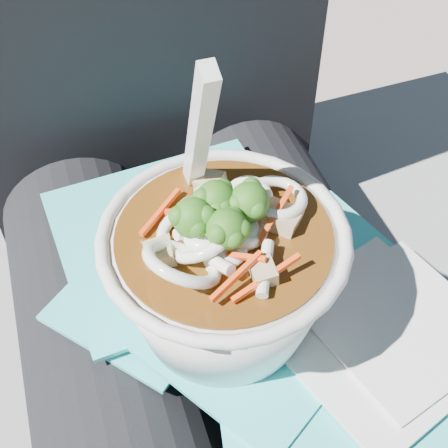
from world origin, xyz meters
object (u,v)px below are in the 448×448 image
object	(u,v)px
lap	(231,377)
stone_ledge	(193,387)
person_body	(198,273)
plastic_bag	(253,296)
udon_bowl	(223,266)

from	to	relation	value
lap	stone_ledge	bearing A→B (deg)	90.00
lap	person_body	xyz separation A→B (m)	(0.00, 0.09, 0.03)
lap	person_body	distance (m)	0.10
person_body	plastic_bag	bearing A→B (deg)	-72.57
lap	plastic_bag	world-z (taller)	plastic_bag
lap	udon_bowl	xyz separation A→B (m)	(-0.00, 0.01, 0.15)
stone_ledge	person_body	size ratio (longest dim) A/B	1.02
person_body	plastic_bag	xyz separation A→B (m)	(0.02, -0.07, 0.05)
plastic_bag	udon_bowl	world-z (taller)	udon_bowl
stone_ledge	udon_bowl	bearing A→B (deg)	-91.85
plastic_bag	udon_bowl	distance (m)	0.07
person_body	udon_bowl	size ratio (longest dim) A/B	4.71
stone_ledge	lap	size ratio (longest dim) A/B	2.08
stone_ledge	plastic_bag	bearing A→B (deg)	-80.00
stone_ledge	lap	xyz separation A→B (m)	(0.00, -0.15, 0.29)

